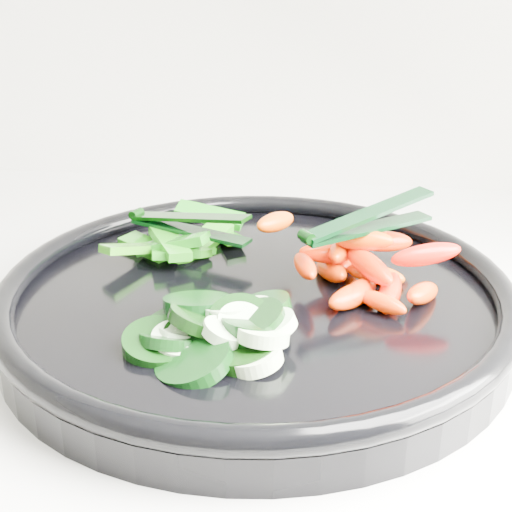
# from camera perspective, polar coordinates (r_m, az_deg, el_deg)

# --- Properties ---
(veggie_tray) EXTENTS (0.47, 0.47, 0.04)m
(veggie_tray) POSITION_cam_1_polar(r_m,az_deg,el_deg) (0.53, -0.00, -3.47)
(veggie_tray) COLOR black
(veggie_tray) RESTS_ON counter
(cucumber_pile) EXTENTS (0.12, 0.11, 0.04)m
(cucumber_pile) POSITION_cam_1_polar(r_m,az_deg,el_deg) (0.46, -3.62, -6.08)
(cucumber_pile) COLOR black
(cucumber_pile) RESTS_ON veggie_tray
(carrot_pile) EXTENTS (0.16, 0.16, 0.05)m
(carrot_pile) POSITION_cam_1_polar(r_m,az_deg,el_deg) (0.54, 8.26, -0.36)
(carrot_pile) COLOR #FF1E00
(carrot_pile) RESTS_ON veggie_tray
(pepper_pile) EXTENTS (0.11, 0.12, 0.04)m
(pepper_pile) POSITION_cam_1_polar(r_m,az_deg,el_deg) (0.59, -5.94, 1.07)
(pepper_pile) COLOR #0A6C11
(pepper_pile) RESTS_ON veggie_tray
(tong_carrot) EXTENTS (0.10, 0.08, 0.02)m
(tong_carrot) POSITION_cam_1_polar(r_m,az_deg,el_deg) (0.53, 8.71, 2.70)
(tong_carrot) COLOR black
(tong_carrot) RESTS_ON carrot_pile
(tong_pepper) EXTENTS (0.11, 0.06, 0.02)m
(tong_pepper) POSITION_cam_1_polar(r_m,az_deg,el_deg) (0.59, -5.64, 2.63)
(tong_pepper) COLOR black
(tong_pepper) RESTS_ON pepper_pile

